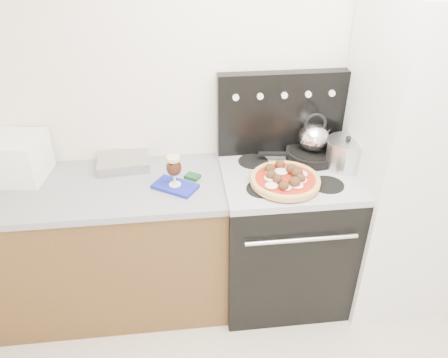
{
  "coord_description": "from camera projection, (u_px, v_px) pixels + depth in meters",
  "views": [
    {
      "loc": [
        -0.53,
        -0.9,
        2.22
      ],
      "look_at": [
        -0.31,
        1.05,
        0.98
      ],
      "focal_mm": 35.0,
      "sensor_mm": 36.0,
      "label": 1
    }
  ],
  "objects": [
    {
      "name": "skillet",
      "position": [
        312.0,
        154.0,
        2.63
      ],
      "size": [
        0.35,
        0.35,
        0.06
      ],
      "primitive_type": "cylinder",
      "rotation": [
        0.0,
        0.0,
        -0.12
      ],
      "color": "black",
      "rests_on": "cooktop"
    },
    {
      "name": "tea_kettle",
      "position": [
        314.0,
        135.0,
        2.56
      ],
      "size": [
        0.21,
        0.21,
        0.2
      ],
      "primitive_type": null,
      "rotation": [
        0.0,
        0.0,
        -0.16
      ],
      "color": "#B2B1C6",
      "rests_on": "skillet"
    },
    {
      "name": "countertop",
      "position": [
        93.0,
        189.0,
        2.43
      ],
      "size": [
        1.48,
        0.63,
        0.04
      ],
      "primitive_type": "cube",
      "color": "gray",
      "rests_on": "base_cabinet"
    },
    {
      "name": "stock_pot",
      "position": [
        346.0,
        154.0,
        2.51
      ],
      "size": [
        0.27,
        0.27,
        0.16
      ],
      "primitive_type": "cylinder",
      "rotation": [
        0.0,
        0.0,
        -0.22
      ],
      "color": "silver",
      "rests_on": "cooktop"
    },
    {
      "name": "pizza",
      "position": [
        285.0,
        179.0,
        2.37
      ],
      "size": [
        0.41,
        0.41,
        0.05
      ],
      "primitive_type": null,
      "rotation": [
        0.0,
        0.0,
        -0.07
      ],
      "color": "#DAB768",
      "rests_on": "pizza_pan"
    },
    {
      "name": "oven_mitt",
      "position": [
        175.0,
        186.0,
        2.39
      ],
      "size": [
        0.27,
        0.24,
        0.02
      ],
      "primitive_type": "cube",
      "rotation": [
        0.0,
        0.0,
        -0.59
      ],
      "color": "#1822A5",
      "rests_on": "countertop"
    },
    {
      "name": "pizza_pan",
      "position": [
        285.0,
        184.0,
        2.39
      ],
      "size": [
        0.44,
        0.44,
        0.01
      ],
      "primitive_type": "cylinder",
      "rotation": [
        0.0,
        0.0,
        0.32
      ],
      "color": "black",
      "rests_on": "cooktop"
    },
    {
      "name": "stove_body",
      "position": [
        283.0,
        238.0,
        2.75
      ],
      "size": [
        0.76,
        0.65,
        0.88
      ],
      "primitive_type": "cube",
      "color": "black",
      "rests_on": "ground"
    },
    {
      "name": "cooktop",
      "position": [
        288.0,
        176.0,
        2.51
      ],
      "size": [
        0.76,
        0.65,
        0.04
      ],
      "primitive_type": "cube",
      "color": "#ADADB2",
      "rests_on": "stove_body"
    },
    {
      "name": "base_cabinet",
      "position": [
        105.0,
        250.0,
        2.67
      ],
      "size": [
        1.45,
        0.6,
        0.86
      ],
      "primitive_type": "cube",
      "color": "brown",
      "rests_on": "ground"
    },
    {
      "name": "fridge",
      "position": [
        408.0,
        163.0,
        2.53
      ],
      "size": [
        0.64,
        0.68,
        1.9
      ],
      "primitive_type": "cube",
      "color": "silver",
      "rests_on": "ground"
    },
    {
      "name": "beer_glass",
      "position": [
        174.0,
        171.0,
        2.34
      ],
      "size": [
        0.1,
        0.1,
        0.18
      ],
      "primitive_type": null,
      "rotation": [
        0.0,
        0.0,
        0.24
      ],
      "color": "black",
      "rests_on": "oven_mitt"
    },
    {
      "name": "backguard",
      "position": [
        281.0,
        113.0,
        2.59
      ],
      "size": [
        0.76,
        0.08,
        0.5
      ],
      "primitive_type": "cube",
      "color": "black",
      "rests_on": "cooktop"
    },
    {
      "name": "room_shell",
      "position": [
        333.0,
        222.0,
        1.57
      ],
      "size": [
        3.52,
        3.01,
        2.52
      ],
      "color": "beige",
      "rests_on": "ground"
    },
    {
      "name": "toaster_oven",
      "position": [
        8.0,
        158.0,
        2.44
      ],
      "size": [
        0.43,
        0.34,
        0.24
      ],
      "primitive_type": "cube",
      "rotation": [
        0.0,
        0.0,
        -0.15
      ],
      "color": "white",
      "rests_on": "countertop"
    },
    {
      "name": "foil_sheet",
      "position": [
        124.0,
        162.0,
        2.58
      ],
      "size": [
        0.32,
        0.24,
        0.06
      ],
      "primitive_type": "cube",
      "rotation": [
        0.0,
        0.0,
        0.09
      ],
      "color": "silver",
      "rests_on": "countertop"
    }
  ]
}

